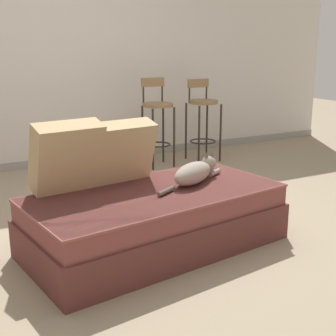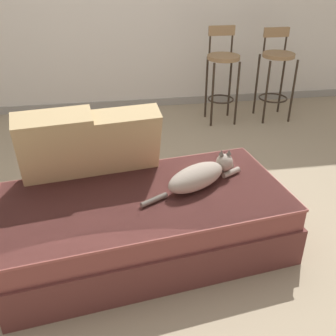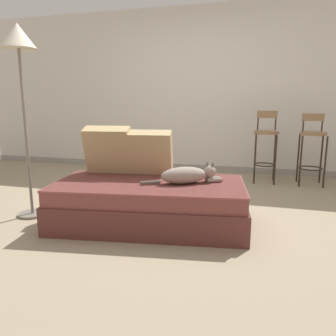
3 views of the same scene
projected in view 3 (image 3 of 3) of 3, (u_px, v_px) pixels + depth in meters
name	position (u px, v px, depth m)	size (l,w,h in m)	color
ground_plane	(162.00, 211.00, 3.42)	(16.00, 16.00, 0.00)	gray
wall_back_panel	(201.00, 91.00, 5.29)	(8.00, 0.10, 2.60)	silver
wall_baseboard_trim	(199.00, 167.00, 5.49)	(8.00, 0.02, 0.09)	gray
couch	(149.00, 203.00, 3.00)	(1.83, 1.09, 0.40)	brown
throw_pillow_corner	(109.00, 150.00, 3.30)	(0.49, 0.34, 0.48)	tan
throw_pillow_middle	(151.00, 152.00, 3.24)	(0.45, 0.32, 0.45)	tan
cat	(187.00, 175.00, 2.91)	(0.69, 0.39, 0.19)	gray
bar_stool_near_window	(266.00, 141.00, 4.57)	(0.34, 0.34, 1.00)	#2D2319
bar_stool_by_doorway	(312.00, 144.00, 4.42)	(0.34, 0.34, 0.97)	#2D2319
floor_lamp	(19.00, 55.00, 2.99)	(0.32, 0.32, 1.82)	slate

